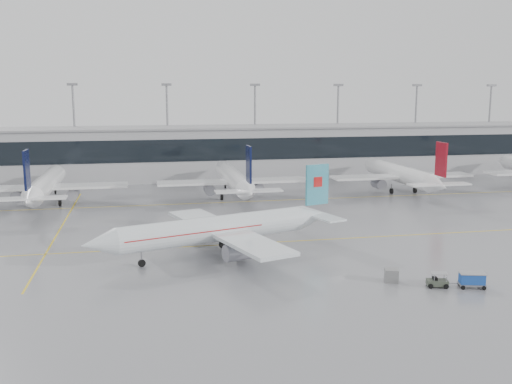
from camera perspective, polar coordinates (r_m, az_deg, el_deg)
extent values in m
plane|color=gray|center=(79.25, 1.72, -5.04)|extent=(320.00, 320.00, 0.00)
cube|color=yellow|center=(79.25, 1.72, -5.04)|extent=(120.00, 0.25, 0.01)
cube|color=yellow|center=(107.95, -1.88, -0.99)|extent=(120.00, 0.25, 0.01)
cube|color=yellow|center=(92.72, -18.91, -3.36)|extent=(0.25, 60.00, 0.01)
cube|color=#A3A3A7|center=(138.41, -4.09, 3.92)|extent=(180.00, 15.00, 12.00)
cube|color=black|center=(130.81, -3.68, 4.24)|extent=(180.00, 0.20, 5.00)
cube|color=gray|center=(137.90, -4.12, 6.49)|extent=(182.00, 16.00, 0.40)
cylinder|color=gray|center=(143.71, -17.66, 5.71)|extent=(0.50, 0.50, 22.00)
cube|color=gray|center=(143.41, -17.90, 10.21)|extent=(2.40, 1.00, 0.60)
cylinder|color=gray|center=(143.00, -8.82, 6.04)|extent=(0.50, 0.50, 22.00)
cube|color=gray|center=(142.70, -8.95, 10.57)|extent=(2.40, 1.00, 0.60)
cylinder|color=gray|center=(145.65, -0.10, 6.22)|extent=(0.50, 0.50, 22.00)
cube|color=gray|center=(145.35, -0.10, 10.67)|extent=(2.40, 1.00, 0.60)
cylinder|color=gray|center=(151.49, 8.14, 6.27)|extent=(0.50, 0.50, 22.00)
cube|color=gray|center=(151.20, 8.25, 10.55)|extent=(2.40, 1.00, 0.60)
cylinder|color=gray|center=(160.16, 15.63, 6.20)|extent=(0.50, 0.50, 22.00)
cube|color=gray|center=(159.88, 15.82, 10.24)|extent=(2.40, 1.00, 0.60)
cylinder|color=gray|center=(171.23, 22.24, 6.05)|extent=(0.50, 0.50, 22.00)
cube|color=gray|center=(170.97, 22.50, 9.82)|extent=(2.40, 1.00, 0.60)
cylinder|color=white|center=(72.12, -4.21, -3.72)|extent=(24.86, 10.82, 3.29)
cone|color=white|center=(67.49, -15.49, -5.02)|extent=(4.82, 4.36, 3.29)
cone|color=white|center=(79.64, 5.84, -2.44)|extent=(6.34, 4.85, 3.29)
cube|color=white|center=(72.85, -3.13, -3.90)|extent=(13.09, 27.37, 0.45)
cube|color=white|center=(79.69, 5.96, -2.21)|extent=(5.87, 10.80, 0.25)
cube|color=teal|center=(79.03, 6.13, 0.75)|extent=(3.53, 1.44, 5.61)
cylinder|color=#93939F|center=(68.87, -1.73, -6.00)|extent=(4.07, 3.10, 2.10)
cylinder|color=#93939F|center=(77.22, -5.03, -4.26)|extent=(4.07, 3.10, 2.10)
cylinder|color=gray|center=(69.39, -11.37, -6.44)|extent=(0.20, 0.20, 1.39)
cylinder|color=black|center=(69.59, -11.35, -6.99)|extent=(0.95, 0.56, 0.90)
cylinder|color=gray|center=(71.51, -1.47, -5.67)|extent=(0.24, 0.24, 1.39)
cylinder|color=black|center=(71.70, -1.47, -6.20)|extent=(1.19, 0.77, 1.10)
cylinder|color=gray|center=(75.99, -3.31, -4.74)|extent=(0.24, 0.24, 1.39)
cylinder|color=black|center=(76.17, -3.30, -5.25)|extent=(1.19, 0.77, 1.10)
cube|color=#B70F0F|center=(78.97, 6.14, 1.03)|extent=(1.47, 0.86, 1.40)
cube|color=#B70F0F|center=(70.90, -6.41, -3.83)|extent=(18.15, 8.68, 0.12)
cylinder|color=white|center=(112.20, -20.26, 0.78)|extent=(3.59, 27.36, 3.59)
cone|color=white|center=(127.56, -19.20, 1.88)|extent=(3.59, 4.00, 3.59)
cone|color=white|center=(96.18, -21.73, -0.76)|extent=(3.59, 5.60, 3.59)
cube|color=white|center=(110.80, -20.36, 0.46)|extent=(29.64, 5.00, 0.45)
cube|color=white|center=(95.93, -21.76, -0.60)|extent=(11.40, 2.80, 0.25)
cube|color=black|center=(95.06, -21.96, 2.08)|extent=(0.35, 3.60, 6.12)
cylinder|color=#93939F|center=(112.39, -22.69, -0.34)|extent=(2.10, 3.60, 2.10)
cylinder|color=#93939F|center=(110.87, -17.83, -0.18)|extent=(2.10, 3.60, 2.10)
cylinder|color=gray|center=(123.03, -19.44, 0.38)|extent=(0.20, 0.20, 1.56)
cylinder|color=black|center=(123.15, -19.42, 0.02)|extent=(0.30, 0.90, 0.90)
cylinder|color=gray|center=(110.61, -21.70, -0.74)|extent=(0.24, 0.24, 1.56)
cylinder|color=black|center=(110.75, -21.68, -1.13)|extent=(0.45, 1.10, 1.10)
cylinder|color=gray|center=(109.78, -19.04, -0.65)|extent=(0.24, 0.24, 1.56)
cylinder|color=black|center=(109.92, -19.01, -1.05)|extent=(0.45, 1.10, 1.10)
cylinder|color=white|center=(112.17, -2.32, 1.39)|extent=(3.59, 27.36, 3.59)
cone|color=white|center=(127.53, -3.43, 2.42)|extent=(3.59, 4.00, 3.59)
cone|color=white|center=(96.14, -0.77, -0.04)|extent=(3.59, 5.60, 3.59)
cube|color=white|center=(110.76, -2.19, 1.07)|extent=(29.64, 5.00, 0.45)
cube|color=white|center=(95.89, -0.74, 0.11)|extent=(11.40, 2.80, 0.25)
cube|color=black|center=(95.02, -0.73, 2.80)|extent=(0.35, 3.60, 6.12)
cylinder|color=#93939F|center=(110.85, -4.68, 0.27)|extent=(2.10, 3.60, 2.10)
cylinder|color=#93939F|center=(112.34, 0.19, 0.43)|extent=(2.10, 3.60, 2.10)
cylinder|color=gray|center=(123.00, -3.09, 0.93)|extent=(0.20, 0.20, 1.56)
cylinder|color=black|center=(123.12, -3.09, 0.58)|extent=(0.30, 0.90, 0.90)
cylinder|color=gray|center=(109.75, -3.44, -0.12)|extent=(0.24, 0.24, 1.56)
cylinder|color=black|center=(109.89, -3.44, -0.52)|extent=(0.45, 1.10, 1.10)
cylinder|color=gray|center=(110.57, -0.77, -0.02)|extent=(0.24, 0.24, 1.56)
cylinder|color=black|center=(110.71, -0.77, -0.42)|extent=(0.45, 1.10, 1.10)
cylinder|color=white|center=(122.57, 14.07, 1.83)|extent=(3.59, 27.36, 3.59)
cone|color=white|center=(136.77, 11.27, 2.76)|extent=(3.59, 4.00, 3.59)
cone|color=white|center=(108.10, 17.79, 0.59)|extent=(3.59, 5.60, 3.59)
cube|color=white|center=(121.29, 14.36, 1.54)|extent=(29.64, 5.00, 0.45)
cube|color=white|center=(107.88, 17.85, 0.73)|extent=(11.40, 2.80, 0.25)
cube|color=maroon|center=(107.11, 18.03, 3.12)|extent=(0.35, 3.60, 6.12)
cylinder|color=#93939F|center=(119.97, 12.16, 0.82)|extent=(2.10, 3.60, 2.10)
cylinder|color=#93939F|center=(124.09, 16.23, 0.94)|extent=(2.10, 3.60, 2.10)
cylinder|color=gray|center=(132.55, 12.06, 1.38)|extent=(0.20, 0.20, 1.56)
cylinder|color=black|center=(132.67, 12.04, 1.05)|extent=(0.30, 0.90, 0.90)
cylinder|color=gray|center=(119.61, 13.40, 0.46)|extent=(0.24, 0.24, 1.56)
cylinder|color=black|center=(119.73, 13.39, 0.10)|extent=(0.45, 1.10, 1.10)
cylinder|color=gray|center=(121.86, 15.63, 0.54)|extent=(0.24, 0.24, 1.56)
cylinder|color=black|center=(121.99, 15.61, 0.18)|extent=(0.45, 1.10, 1.10)
cone|color=white|center=(153.61, 23.43, 2.90)|extent=(3.59, 4.00, 3.59)
cube|color=#3E4639|center=(64.45, 17.67, -8.62)|extent=(2.39, 1.70, 0.63)
cube|color=gray|center=(64.17, 17.87, -7.72)|extent=(1.96, 1.58, 0.05)
cube|color=black|center=(64.26, 17.45, -8.28)|extent=(0.62, 0.81, 0.36)
cylinder|color=gray|center=(64.86, 19.07, -8.62)|extent=(1.06, 0.36, 0.07)
cylinder|color=gray|center=(63.69, 17.40, -8.23)|extent=(0.07, 0.07, 0.81)
cylinder|color=gray|center=(64.61, 17.20, -7.96)|extent=(0.07, 0.07, 0.81)
cylinder|color=gray|center=(64.00, 18.51, -8.20)|extent=(0.07, 0.07, 0.81)
cylinder|color=gray|center=(64.91, 18.30, -7.93)|extent=(0.07, 0.07, 0.81)
cylinder|color=black|center=(63.79, 17.06, -8.99)|extent=(0.57, 0.32, 0.54)
cylinder|color=black|center=(64.87, 16.83, -8.66)|extent=(0.57, 0.32, 0.54)
cylinder|color=black|center=(64.18, 18.49, -8.95)|extent=(0.57, 0.32, 0.54)
cylinder|color=black|center=(65.25, 18.24, -8.63)|extent=(0.57, 0.32, 0.54)
cube|color=gray|center=(65.42, 20.76, -8.61)|extent=(2.96, 2.01, 0.16)
cube|color=#1946A6|center=(65.23, 20.80, -8.08)|extent=(2.76, 1.88, 1.08)
cube|color=gray|center=(65.06, 20.83, -7.59)|extent=(2.98, 2.10, 0.09)
cylinder|color=black|center=(64.56, 20.00, -8.97)|extent=(0.48, 0.27, 0.45)
cylinder|color=black|center=(65.79, 19.67, -8.60)|extent=(0.48, 0.27, 0.45)
cylinder|color=black|center=(65.19, 21.84, -8.91)|extent=(0.48, 0.27, 0.45)
cylinder|color=black|center=(66.40, 21.49, -8.54)|extent=(0.48, 0.27, 0.45)
cube|color=gray|center=(64.70, 13.38, -8.13)|extent=(1.80, 1.74, 1.44)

